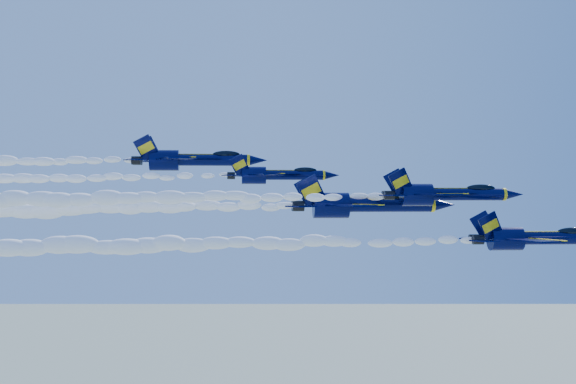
{
  "coord_description": "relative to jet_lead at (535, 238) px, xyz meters",
  "views": [
    {
      "loc": [
        -15.65,
        -84.35,
        153.58
      ],
      "look_at": [
        -8.88,
        4.01,
        153.75
      ],
      "focal_mm": 45.0,
      "sensor_mm": 36.0,
      "label": 1
    }
  ],
  "objects": [
    {
      "name": "jet_fourth",
      "position": [
        -26.5,
        20.7,
        7.23
      ],
      "size": [
        14.98,
        12.29,
        5.57
      ],
      "color": "#010531"
    },
    {
      "name": "jet_second",
      "position": [
        -7.88,
        6.64,
        4.69
      ],
      "size": [
        16.55,
        13.58,
        6.15
      ],
      "color": "#010531"
    },
    {
      "name": "jet_lead",
      "position": [
        0.0,
        0.0,
        0.0
      ],
      "size": [
        16.1,
        13.21,
        5.98
      ],
      "color": "#010531"
    },
    {
      "name": "smoke_trail_jet_lead",
      "position": [
        -32.91,
        -0.0,
        -0.48
      ],
      "size": [
        52.07,
        2.18,
        1.96
      ],
      "primitive_type": "ellipsoid",
      "color": "white"
    },
    {
      "name": "smoke_trail_jet_third",
      "position": [
        -51.05,
        11.52,
        2.89
      ],
      "size": [
        52.07,
        2.71,
        2.44
      ],
      "primitive_type": "ellipsoid",
      "color": "white"
    },
    {
      "name": "smoke_trail_jet_second",
      "position": [
        -40.98,
        6.64,
        4.2
      ],
      "size": [
        52.07,
        2.24,
        2.02
      ],
      "primitive_type": "ellipsoid",
      "color": "white"
    },
    {
      "name": "jet_fifth",
      "position": [
        -38.16,
        28.56,
        9.57
      ],
      "size": [
        19.19,
        15.74,
        7.13
      ],
      "color": "#010531"
    },
    {
      "name": "smoke_trail_jet_fourth",
      "position": [
        -58.93,
        20.7,
        6.76
      ],
      "size": [
        52.07,
        2.03,
        1.83
      ],
      "primitive_type": "ellipsoid",
      "color": "white"
    },
    {
      "name": "jet_third",
      "position": [
        -16.45,
        11.52,
        3.42
      ],
      "size": [
        20.04,
        16.44,
        7.45
      ],
      "color": "#010531"
    }
  ]
}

